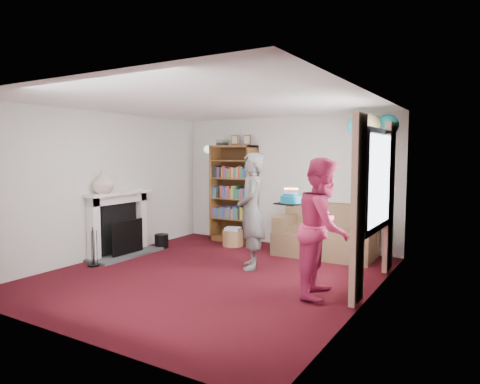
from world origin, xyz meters
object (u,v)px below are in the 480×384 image
Objects in this scene: bookcase at (234,194)px; person_magenta at (323,227)px; sofa at (326,236)px; person_striped at (251,211)px; birthday_cake at (291,199)px.

person_magenta is at bearing -40.11° from bookcase.
person_magenta is (0.70, -2.09, 0.53)m from sofa.
person_striped is (-0.71, -1.43, 0.56)m from sofa.
sofa is 4.87× the size of birthday_cake.
bookcase is 6.21× the size of birthday_cake.
bookcase is 1.24× the size of person_magenta.
person_striped is 1.03× the size of person_magenta.
sofa is at bearing -6.44° from bookcase.
person_striped is 5.16× the size of birthday_cake.
bookcase is 2.99m from birthday_cake.
bookcase is 1.28× the size of sofa.
person_striped is (1.34, -1.66, -0.06)m from bookcase.
birthday_cake is at bearing 54.79° from person_magenta.
birthday_cake is (0.12, -1.80, 0.83)m from sofa.
sofa is 1.99m from birthday_cake.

